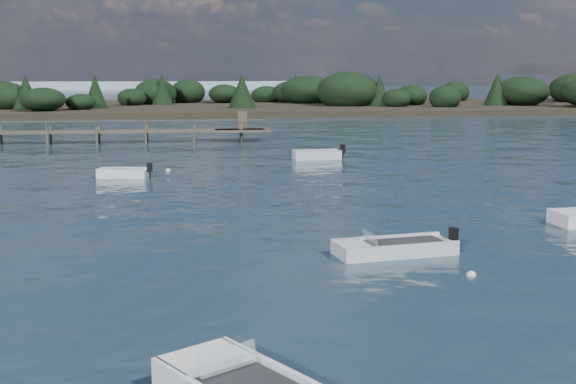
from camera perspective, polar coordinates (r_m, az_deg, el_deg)
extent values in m
plane|color=#162633|center=(78.20, -7.09, 4.83)|extent=(400.00, 400.00, 0.00)
cube|color=white|center=(44.95, -12.94, 1.25)|extent=(3.07, 1.63, 0.68)
cube|color=white|center=(45.20, -14.32, 1.75)|extent=(0.86, 1.15, 0.14)
cube|color=#242427|center=(44.84, -12.67, 1.66)|extent=(2.11, 1.25, 0.12)
cube|color=white|center=(44.39, -13.14, 1.66)|extent=(2.90, 0.60, 0.14)
cube|color=white|center=(45.40, -12.79, 1.85)|extent=(2.90, 0.60, 0.14)
cube|color=black|center=(44.47, -10.88, 1.91)|extent=(0.32, 0.37, 0.53)
cylinder|color=black|center=(44.53, -10.87, 1.31)|extent=(0.11, 0.11, 0.53)
cube|color=silver|center=(52.87, 2.29, 2.74)|extent=(3.53, 1.66, 0.80)
cube|color=silver|center=(52.51, 0.91, 3.21)|extent=(0.92, 1.30, 0.16)
cube|color=#242427|center=(52.89, 2.58, 3.15)|extent=(2.41, 1.29, 0.14)
cube|color=silver|center=(52.22, 2.46, 3.17)|extent=(3.42, 0.43, 0.16)
cube|color=silver|center=(53.41, 2.13, 3.31)|extent=(3.42, 0.43, 0.16)
cube|color=black|center=(53.32, 4.34, 3.43)|extent=(0.35, 0.41, 0.63)
cylinder|color=black|center=(53.38, 4.33, 2.84)|extent=(0.12, 0.12, 0.63)
cube|color=silver|center=(25.98, 8.41, -4.68)|extent=(4.46, 2.25, 0.62)
cube|color=silver|center=(25.27, 5.07, -4.17)|extent=(1.24, 1.58, 0.12)
cube|color=#242427|center=(26.05, 9.11, -4.00)|extent=(3.06, 1.72, 0.11)
cube|color=silver|center=(25.23, 9.13, -4.27)|extent=(4.23, 0.78, 0.12)
cube|color=silver|center=(26.55, 7.76, -3.54)|extent=(4.23, 0.78, 0.12)
cube|color=black|center=(26.90, 12.95, -3.30)|extent=(0.29, 0.34, 0.49)
cylinder|color=black|center=(27.00, 12.92, -4.18)|extent=(0.10, 0.10, 0.49)
cube|color=silver|center=(25.47, 6.51, -3.59)|extent=(0.32, 1.16, 0.37)
cube|color=white|center=(15.42, -6.52, -12.96)|extent=(2.07, 1.93, 0.15)
cube|color=white|center=(14.48, 0.76, -14.45)|extent=(2.84, 4.33, 0.15)
cube|color=silver|center=(14.70, -4.77, -12.99)|extent=(1.22, 0.87, 0.46)
cube|color=white|center=(32.53, 21.33, -1.58)|extent=(1.17, 1.60, 0.14)
sphere|color=silver|center=(23.81, 14.27, -6.43)|extent=(0.32, 0.32, 0.32)
sphere|color=silver|center=(47.33, -9.46, 1.66)|extent=(0.32, 0.32, 0.32)
cube|color=brown|center=(66.28, -3.61, 4.90)|extent=(5.00, 3.20, 0.18)
cube|color=brown|center=(66.21, -3.62, 5.67)|extent=(0.80, 0.80, 1.60)
cylinder|color=brown|center=(69.29, -21.71, 3.94)|extent=(0.20, 0.20, 2.20)
cylinder|color=brown|center=(66.67, -18.52, 3.93)|extent=(0.20, 0.20, 2.20)
cylinder|color=brown|center=(68.34, -18.24, 4.07)|extent=(0.20, 0.20, 2.20)
cylinder|color=brown|center=(65.96, -14.88, 4.05)|extent=(0.20, 0.20, 2.20)
cylinder|color=brown|center=(67.65, -14.68, 4.19)|extent=(0.20, 0.20, 2.20)
cylinder|color=brown|center=(65.52, -11.17, 4.15)|extent=(0.20, 0.20, 2.20)
cylinder|color=brown|center=(67.22, -11.07, 4.29)|extent=(0.20, 0.20, 2.20)
cylinder|color=brown|center=(65.36, -7.43, 4.24)|extent=(0.20, 0.20, 2.20)
cylinder|color=brown|center=(67.06, -7.42, 4.38)|extent=(0.20, 0.20, 2.20)
cylinder|color=brown|center=(65.48, -3.68, 4.31)|extent=(0.20, 0.20, 2.20)
cylinder|color=brown|center=(67.17, -3.77, 4.45)|extent=(0.20, 0.20, 2.20)
cube|color=black|center=(120.73, 4.89, 6.54)|extent=(190.00, 40.00, 1.60)
ellipsoid|color=black|center=(120.61, 4.91, 7.87)|extent=(180.50, 36.00, 4.40)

